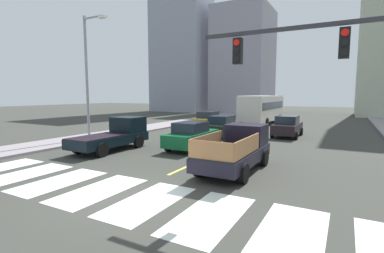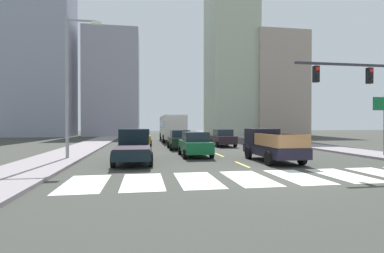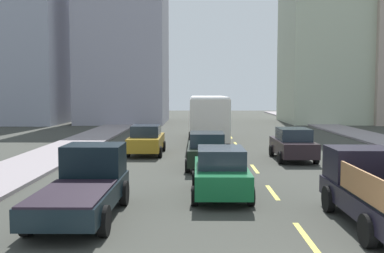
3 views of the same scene
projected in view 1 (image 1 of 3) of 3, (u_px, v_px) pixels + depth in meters
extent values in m
plane|color=#373933|center=(123.00, 195.00, 9.64)|extent=(160.00, 160.00, 0.00)
cube|color=gray|center=(161.00, 126.00, 30.56)|extent=(3.38, 110.00, 0.15)
cube|color=silver|center=(26.00, 174.00, 12.26)|extent=(1.60, 3.56, 0.01)
cube|color=silver|center=(60.00, 181.00, 11.21)|extent=(1.60, 3.56, 0.01)
cube|color=silver|center=(99.00, 190.00, 10.16)|extent=(1.60, 3.56, 0.01)
cube|color=silver|center=(149.00, 201.00, 9.12)|extent=(1.60, 3.56, 0.01)
cube|color=silver|center=(210.00, 215.00, 8.07)|extent=(1.60, 3.56, 0.01)
cube|color=silver|center=(291.00, 233.00, 7.02)|extent=(1.60, 3.56, 0.01)
cube|color=#E1CD4B|center=(182.00, 169.00, 13.13)|extent=(0.16, 2.40, 0.01)
cube|color=#E1CD4B|center=(223.00, 150.00, 17.49)|extent=(0.16, 2.40, 0.01)
cube|color=#E1CD4B|center=(248.00, 139.00, 21.85)|extent=(0.16, 2.40, 0.01)
cube|color=#E1CD4B|center=(265.00, 132.00, 26.21)|extent=(0.16, 2.40, 0.01)
cube|color=#E1CD4B|center=(276.00, 126.00, 30.57)|extent=(0.16, 2.40, 0.01)
cube|color=#E1CD4B|center=(285.00, 122.00, 34.93)|extent=(0.16, 2.40, 0.01)
cube|color=#E1CD4B|center=(292.00, 119.00, 39.29)|extent=(0.16, 2.40, 0.01)
cube|color=#E1CD4B|center=(298.00, 117.00, 43.65)|extent=(0.16, 2.40, 0.01)
cube|color=black|center=(234.00, 156.00, 12.68)|extent=(1.96, 5.20, 0.56)
cube|color=black|center=(246.00, 134.00, 14.08)|extent=(1.84, 1.60, 1.00)
cube|color=#19232D|center=(249.00, 130.00, 14.44)|extent=(1.72, 0.08, 0.56)
cube|color=black|center=(226.00, 153.00, 11.82)|extent=(1.84, 3.30, 0.06)
cylinder|color=black|center=(227.00, 154.00, 14.54)|extent=(0.22, 0.80, 0.80)
cylinder|color=black|center=(265.00, 158.00, 13.61)|extent=(0.22, 0.80, 0.80)
cylinder|color=black|center=(199.00, 167.00, 11.82)|extent=(0.22, 0.80, 0.80)
cylinder|color=black|center=(244.00, 173.00, 10.89)|extent=(0.22, 0.80, 0.80)
cube|color=#9D6B41|center=(207.00, 142.00, 12.21)|extent=(0.06, 3.17, 0.70)
cube|color=#9D6B41|center=(247.00, 146.00, 11.35)|extent=(0.06, 3.17, 0.70)
cube|color=#9D6B41|center=(210.00, 151.00, 10.40)|extent=(1.80, 0.06, 0.70)
cube|color=black|center=(110.00, 140.00, 17.28)|extent=(1.96, 5.20, 0.56)
cube|color=black|center=(128.00, 124.00, 18.68)|extent=(1.84, 1.60, 1.00)
cube|color=#19232D|center=(132.00, 121.00, 19.04)|extent=(1.72, 0.08, 0.56)
cube|color=black|center=(97.00, 137.00, 16.42)|extent=(1.84, 3.30, 0.06)
cylinder|color=black|center=(116.00, 139.00, 19.14)|extent=(0.22, 0.80, 0.80)
cylinder|color=black|center=(139.00, 142.00, 18.21)|extent=(0.22, 0.80, 0.80)
cylinder|color=black|center=(78.00, 147.00, 16.42)|extent=(0.22, 0.80, 0.80)
cylinder|color=black|center=(102.00, 150.00, 15.49)|extent=(0.22, 0.80, 0.80)
cube|color=beige|center=(263.00, 108.00, 32.54)|extent=(2.50, 10.80, 2.70)
cube|color=#19232D|center=(263.00, 105.00, 32.50)|extent=(2.52, 9.94, 0.80)
cube|color=silver|center=(263.00, 96.00, 32.38)|extent=(2.40, 10.37, 0.12)
cylinder|color=black|center=(259.00, 117.00, 36.21)|extent=(0.22, 1.00, 1.00)
cylinder|color=black|center=(279.00, 118.00, 35.02)|extent=(0.22, 1.00, 1.00)
cylinder|color=black|center=(244.00, 122.00, 30.70)|extent=(0.22, 1.00, 1.00)
cylinder|color=black|center=(267.00, 123.00, 29.51)|extent=(0.22, 1.00, 1.00)
cube|color=black|center=(287.00, 128.00, 23.09)|extent=(1.80, 4.40, 0.76)
cube|color=#1E2833|center=(287.00, 120.00, 22.88)|extent=(1.58, 2.11, 0.64)
cylinder|color=black|center=(279.00, 130.00, 24.76)|extent=(0.22, 0.64, 0.64)
cylinder|color=black|center=(301.00, 131.00, 23.90)|extent=(0.22, 0.64, 0.64)
cylinder|color=black|center=(272.00, 134.00, 22.38)|extent=(0.22, 0.64, 0.64)
cylinder|color=black|center=(296.00, 136.00, 21.52)|extent=(0.22, 0.64, 0.64)
cube|color=#0F592D|center=(192.00, 138.00, 17.84)|extent=(1.80, 4.40, 0.76)
cube|color=#1E2833|center=(191.00, 127.00, 17.63)|extent=(1.58, 2.11, 0.64)
cylinder|color=black|center=(190.00, 140.00, 19.50)|extent=(0.22, 0.64, 0.64)
cylinder|color=black|center=(214.00, 142.00, 18.64)|extent=(0.22, 0.64, 0.64)
cylinder|color=black|center=(168.00, 146.00, 17.12)|extent=(0.22, 0.64, 0.64)
cylinder|color=black|center=(194.00, 149.00, 16.27)|extent=(0.22, 0.64, 0.64)
cube|color=#9D761B|center=(209.00, 121.00, 28.79)|extent=(1.80, 4.40, 0.76)
cube|color=#1E2833|center=(208.00, 115.00, 28.58)|extent=(1.58, 2.11, 0.64)
cylinder|color=black|center=(207.00, 123.00, 30.45)|extent=(0.22, 0.64, 0.64)
cylinder|color=black|center=(222.00, 124.00, 29.59)|extent=(0.22, 0.64, 0.64)
cylinder|color=black|center=(195.00, 126.00, 28.07)|extent=(0.22, 0.64, 0.64)
cylinder|color=black|center=(211.00, 127.00, 27.21)|extent=(0.22, 0.64, 0.64)
cube|color=black|center=(222.00, 128.00, 23.12)|extent=(1.80, 4.40, 0.76)
cube|color=#1E2833|center=(222.00, 120.00, 22.91)|extent=(1.58, 2.11, 0.64)
cylinder|color=black|center=(219.00, 130.00, 24.78)|extent=(0.22, 0.64, 0.64)
cylinder|color=black|center=(238.00, 131.00, 23.92)|extent=(0.22, 0.64, 0.64)
cylinder|color=black|center=(205.00, 134.00, 22.40)|extent=(0.22, 0.64, 0.64)
cylinder|color=black|center=(226.00, 135.00, 21.55)|extent=(0.22, 0.64, 0.64)
cube|color=#2D2D33|center=(330.00, 24.00, 7.97)|extent=(7.77, 0.12, 0.12)
cube|color=black|center=(344.00, 43.00, 7.85)|extent=(0.28, 0.24, 0.84)
cylinder|color=red|center=(345.00, 32.00, 7.71)|extent=(0.20, 0.04, 0.20)
cylinder|color=black|center=(344.00, 42.00, 7.73)|extent=(0.20, 0.04, 0.20)
cylinder|color=black|center=(344.00, 52.00, 7.76)|extent=(0.20, 0.04, 0.20)
cube|color=black|center=(238.00, 51.00, 9.33)|extent=(0.28, 0.24, 0.84)
cylinder|color=red|center=(237.00, 42.00, 9.19)|extent=(0.20, 0.04, 0.20)
cylinder|color=black|center=(236.00, 51.00, 9.21)|extent=(0.20, 0.04, 0.20)
cylinder|color=black|center=(236.00, 59.00, 9.24)|extent=(0.20, 0.04, 0.20)
cylinder|color=gray|center=(87.00, 80.00, 20.63)|extent=(0.20, 0.20, 9.00)
cube|color=gray|center=(93.00, 17.00, 19.72)|extent=(1.80, 0.10, 0.10)
cube|color=silver|center=(103.00, 17.00, 19.30)|extent=(0.60, 0.28, 0.16)
cube|color=#8D91A0|center=(182.00, 30.00, 57.01)|extent=(10.79, 8.03, 32.90)
cube|color=gray|center=(244.00, 61.00, 54.55)|extent=(9.80, 11.54, 19.58)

